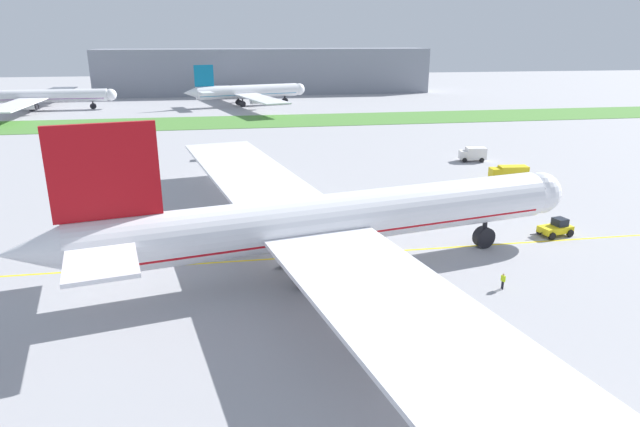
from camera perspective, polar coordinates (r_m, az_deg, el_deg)
ground_plane at (r=58.79m, az=-3.34°, el=-5.41°), size 600.00×600.00×0.00m
apron_taxi_line at (r=60.73m, az=-3.57°, el=-4.62°), size 280.00×0.36×0.01m
grass_median_strip at (r=158.94m, az=-7.59°, el=9.41°), size 320.00×24.00×0.10m
airliner_foreground at (r=55.05m, az=0.41°, el=-0.79°), size 57.72×94.47×16.46m
pushback_tug at (r=72.91m, az=23.24°, el=-1.37°), size 5.86×3.06×2.13m
ground_crew_wingwalker_port at (r=55.99m, az=18.41°, el=-6.50°), size 0.30×0.57×1.62m
ground_crew_marshaller_front at (r=41.84m, az=13.81°, el=-14.75°), size 0.37×0.58×1.72m
ground_crew_wingwalker_starboard at (r=42.03m, az=26.73°, el=-16.30°), size 0.55×0.29×1.58m
service_truck_baggage_loader at (r=96.93m, az=18.93°, el=3.98°), size 6.33×2.93×2.66m
service_truck_fuel_bowser at (r=111.42m, az=-10.13°, el=6.43°), size 5.44×2.52×2.82m
service_truck_catering_van at (r=111.02m, az=15.55°, el=5.97°), size 5.23×3.13×2.68m
parked_airliner_far_left at (r=203.21m, az=-26.99°, el=10.75°), size 46.90×75.76×13.10m
parked_airliner_far_centre at (r=195.22m, az=-7.65°, el=12.37°), size 42.26×68.14×14.01m
terminal_building at (r=237.23m, az=-5.62°, el=14.43°), size 134.80×20.00×18.00m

